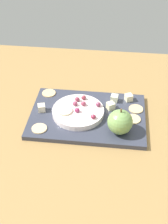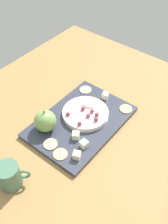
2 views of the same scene
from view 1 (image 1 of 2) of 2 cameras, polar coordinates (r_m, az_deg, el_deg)
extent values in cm
cube|color=olive|center=(104.81, 2.42, -2.55)|extent=(118.93, 98.09, 4.67)
cube|color=#353948|center=(103.71, 0.69, -0.74)|extent=(38.44, 26.36, 1.61)
cylinder|color=white|center=(102.71, -1.10, 0.05)|extent=(17.34, 17.34, 1.88)
sphere|color=#769F53|center=(94.83, 6.70, -1.85)|extent=(7.89, 7.89, 7.89)
cylinder|color=brown|center=(91.91, 6.91, 0.28)|extent=(0.50, 0.50, 1.20)
cube|color=#F9EBC7|center=(104.88, -7.89, 0.77)|extent=(2.98, 2.98, 2.40)
cube|color=#ECEECE|center=(108.70, 5.66, 2.56)|extent=(2.75, 2.75, 2.40)
cube|color=#F9EDC3|center=(109.66, 8.30, 2.68)|extent=(3.17, 3.17, 2.40)
cube|color=#F7EFBD|center=(105.14, 4.97, 1.15)|extent=(3.32, 3.32, 2.40)
cylinder|color=#D6B381|center=(106.49, 9.62, 0.55)|extent=(4.89, 4.89, 0.40)
cylinder|color=#E3BD7E|center=(113.09, -6.54, 3.51)|extent=(4.89, 4.89, 0.40)
cylinder|color=#DCBB8A|center=(98.55, -8.30, -3.05)|extent=(4.89, 4.89, 0.40)
cylinder|color=#DDBF86|center=(102.17, 9.11, -1.34)|extent=(4.89, 4.89, 0.40)
ellipsoid|color=#993C54|center=(103.39, -0.11, 1.58)|extent=(1.69, 1.53, 1.55)
ellipsoid|color=maroon|center=(98.26, 1.75, -0.87)|extent=(1.69, 1.53, 1.39)
ellipsoid|color=#952B55|center=(100.64, -1.29, 0.34)|extent=(1.69, 1.53, 1.54)
ellipsoid|color=#8A3956|center=(103.07, 2.49, 1.42)|extent=(1.69, 1.53, 1.61)
ellipsoid|color=#91354B|center=(105.38, -1.27, 2.39)|extent=(1.69, 1.53, 1.50)
ellipsoid|color=#913744|center=(106.09, -0.05, 2.71)|extent=(1.69, 1.53, 1.55)
ellipsoid|color=#943A56|center=(103.44, -1.67, 1.56)|extent=(1.69, 1.53, 1.49)
cylinder|color=beige|center=(101.35, -3.59, 0.24)|extent=(4.98, 4.98, 0.60)
camera|label=2|loc=(1.30, 34.40, 37.75)|focal=43.11mm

